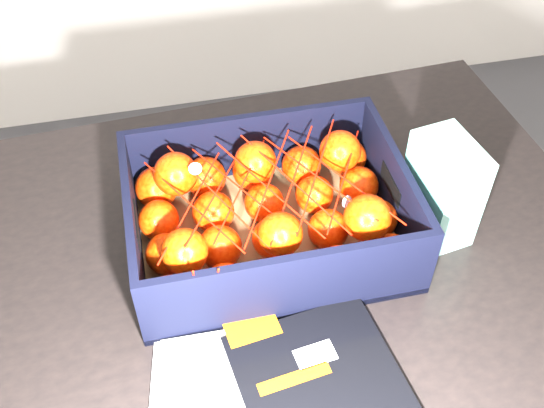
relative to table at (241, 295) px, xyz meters
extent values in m
cube|color=black|center=(0.00, 0.00, 0.08)|extent=(1.25, 0.87, 0.04)
cylinder|color=black|center=(0.55, 0.35, -0.30)|extent=(0.06, 0.06, 0.71)
cube|color=black|center=(0.07, -0.27, 0.11)|extent=(0.24, 0.31, 0.01)
cube|color=#DA620B|center=(-0.01, -0.14, 0.12)|extent=(0.08, 0.06, 0.00)
cube|color=white|center=(0.07, -0.20, 0.12)|extent=(0.06, 0.04, 0.00)
cube|color=#DA620B|center=(0.03, -0.23, 0.12)|extent=(0.10, 0.03, 0.00)
cube|color=olive|center=(0.05, 0.03, 0.10)|extent=(0.42, 0.32, 0.01)
cube|color=black|center=(0.05, 0.18, 0.17)|extent=(0.42, 0.01, 0.13)
cube|color=black|center=(0.05, -0.12, 0.17)|extent=(0.42, 0.01, 0.13)
cube|color=black|center=(-0.15, 0.03, 0.17)|extent=(0.01, 0.29, 0.13)
cube|color=black|center=(0.26, 0.03, 0.17)|extent=(0.01, 0.29, 0.13)
sphere|color=#FF3305|center=(-0.11, -0.09, 0.14)|extent=(0.06, 0.06, 0.06)
sphere|color=#FF3305|center=(-0.11, -0.01, 0.14)|extent=(0.06, 0.06, 0.06)
sphere|color=#FF3305|center=(-0.11, 0.06, 0.14)|extent=(0.06, 0.06, 0.06)
sphere|color=#FF3305|center=(-0.11, 0.14, 0.14)|extent=(0.07, 0.07, 0.07)
sphere|color=#FF3305|center=(-0.03, -0.08, 0.14)|extent=(0.07, 0.07, 0.07)
sphere|color=#FF3305|center=(-0.03, -0.01, 0.14)|extent=(0.07, 0.07, 0.07)
sphere|color=#FF3305|center=(-0.03, 0.06, 0.14)|extent=(0.07, 0.07, 0.07)
sphere|color=#FF3305|center=(-0.03, 0.14, 0.14)|extent=(0.07, 0.07, 0.07)
sphere|color=#FF3305|center=(0.06, -0.08, 0.14)|extent=(0.06, 0.06, 0.06)
sphere|color=#FF3305|center=(0.05, -0.01, 0.14)|extent=(0.07, 0.07, 0.07)
sphere|color=#FF3305|center=(0.05, 0.06, 0.14)|extent=(0.06, 0.06, 0.06)
sphere|color=#FF3305|center=(0.05, 0.14, 0.14)|extent=(0.07, 0.07, 0.07)
sphere|color=#FF3305|center=(0.14, -0.09, 0.14)|extent=(0.07, 0.07, 0.07)
sphere|color=#FF3305|center=(0.14, -0.01, 0.14)|extent=(0.06, 0.06, 0.06)
sphere|color=#FF3305|center=(0.14, 0.07, 0.14)|extent=(0.06, 0.06, 0.06)
sphere|color=#FF3305|center=(0.14, 0.14, 0.14)|extent=(0.07, 0.07, 0.07)
sphere|color=#FF3305|center=(0.21, -0.08, 0.14)|extent=(0.06, 0.06, 0.06)
sphere|color=#FF3305|center=(0.22, -0.01, 0.14)|extent=(0.06, 0.06, 0.06)
sphere|color=#FF3305|center=(0.22, 0.07, 0.14)|extent=(0.06, 0.06, 0.06)
sphere|color=#FF3305|center=(0.22, 0.14, 0.14)|extent=(0.07, 0.07, 0.07)
sphere|color=#FF3305|center=(-0.08, -0.05, 0.20)|extent=(0.07, 0.07, 0.07)
sphere|color=#FF3305|center=(-0.08, 0.11, 0.20)|extent=(0.07, 0.07, 0.07)
sphere|color=#FF3305|center=(0.05, -0.05, 0.20)|extent=(0.06, 0.06, 0.06)
sphere|color=#FF3305|center=(0.05, 0.11, 0.20)|extent=(0.07, 0.07, 0.07)
sphere|color=#FF3305|center=(0.19, -0.05, 0.20)|extent=(0.07, 0.07, 0.07)
sphere|color=#FF3305|center=(0.19, 0.10, 0.20)|extent=(0.07, 0.07, 0.07)
cylinder|color=red|center=(-0.06, 0.02, 0.21)|extent=(0.12, 0.22, 0.01)
cylinder|color=red|center=(-0.02, 0.03, 0.21)|extent=(0.12, 0.22, 0.03)
cylinder|color=red|center=(0.01, 0.04, 0.21)|extent=(0.12, 0.22, 0.01)
cylinder|color=red|center=(0.05, 0.03, 0.21)|extent=(0.12, 0.22, 0.02)
cylinder|color=red|center=(0.09, 0.03, 0.22)|extent=(0.12, 0.22, 0.03)
cylinder|color=red|center=(0.13, 0.03, 0.22)|extent=(0.12, 0.22, 0.01)
cylinder|color=red|center=(0.17, 0.02, 0.22)|extent=(0.12, 0.22, 0.00)
cylinder|color=red|center=(-0.06, 0.02, 0.21)|extent=(0.12, 0.22, 0.02)
cylinder|color=red|center=(-0.02, 0.03, 0.21)|extent=(0.12, 0.22, 0.04)
cylinder|color=red|center=(0.01, 0.04, 0.21)|extent=(0.12, 0.22, 0.02)
cylinder|color=red|center=(0.05, 0.03, 0.22)|extent=(0.12, 0.22, 0.02)
cylinder|color=red|center=(0.09, 0.03, 0.22)|extent=(0.12, 0.22, 0.02)
cylinder|color=red|center=(0.13, 0.04, 0.22)|extent=(0.12, 0.22, 0.02)
cylinder|color=red|center=(0.17, 0.02, 0.22)|extent=(0.12, 0.22, 0.02)
cylinder|color=red|center=(-0.08, -0.11, 0.20)|extent=(0.00, 0.03, 0.09)
cylinder|color=red|center=(-0.05, -0.11, 0.20)|extent=(0.01, 0.04, 0.08)
cube|color=white|center=(0.32, -0.01, 0.18)|extent=(0.09, 0.13, 0.17)
camera|label=1|loc=(-0.09, -0.64, 0.89)|focal=42.71mm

